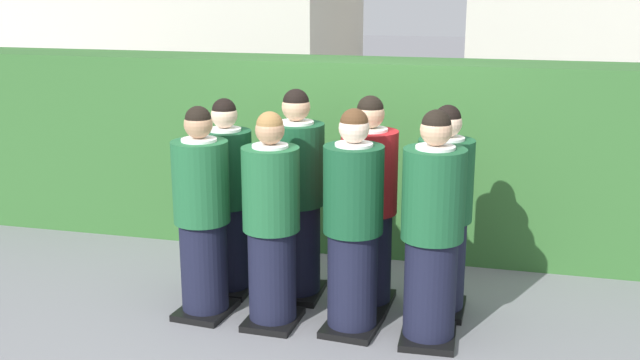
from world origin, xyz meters
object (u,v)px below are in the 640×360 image
(student_front_row_1, at_px, (271,226))
(student_rear_row_1, at_px, (297,200))
(student_rear_row_0, at_px, (227,202))
(student_in_red_blazer, at_px, (369,208))
(student_front_row_0, at_px, (202,218))
(student_front_row_3, at_px, (432,235))
(student_rear_row_3, at_px, (444,216))
(student_front_row_2, at_px, (353,228))

(student_front_row_1, distance_m, student_rear_row_1, 0.55)
(student_rear_row_0, height_order, student_in_red_blazer, student_in_red_blazer)
(student_rear_row_0, distance_m, student_in_red_blazer, 1.15)
(student_front_row_0, xyz_separation_m, student_rear_row_0, (0.02, 0.47, -0.01))
(student_rear_row_0, relative_size, student_rear_row_1, 0.95)
(student_front_row_3, xyz_separation_m, student_in_red_blazer, (-0.53, 0.50, 0.00))
(student_rear_row_3, bearing_deg, student_in_red_blazer, -178.26)
(student_rear_row_0, bearing_deg, student_front_row_1, -43.21)
(student_front_row_1, height_order, student_rear_row_0, student_front_row_1)
(student_front_row_0, xyz_separation_m, student_rear_row_3, (1.73, 0.48, 0.00))
(student_front_row_1, relative_size, student_rear_row_3, 0.99)
(student_rear_row_0, bearing_deg, student_front_row_0, -92.15)
(student_front_row_0, distance_m, student_front_row_3, 1.70)
(student_front_row_2, bearing_deg, student_rear_row_1, 137.77)
(student_rear_row_0, xyz_separation_m, student_rear_row_1, (0.57, 0.04, 0.04))
(student_front_row_1, bearing_deg, student_rear_row_3, 23.64)
(student_front_row_0, distance_m, student_front_row_1, 0.55)
(student_front_row_0, xyz_separation_m, student_front_row_1, (0.55, -0.03, -0.01))
(student_rear_row_0, xyz_separation_m, student_in_red_blazer, (1.15, 0.00, 0.03))
(student_front_row_0, bearing_deg, student_front_row_1, -3.57)
(student_front_row_2, distance_m, student_in_red_blazer, 0.46)
(student_front_row_1, xyz_separation_m, student_rear_row_1, (0.03, 0.54, 0.04))
(student_front_row_1, distance_m, student_rear_row_0, 0.73)
(student_front_row_0, relative_size, student_rear_row_0, 1.01)
(student_rear_row_1, bearing_deg, student_rear_row_3, -1.28)
(student_front_row_3, bearing_deg, student_front_row_1, -179.76)
(student_in_red_blazer, bearing_deg, student_rear_row_3, 1.74)
(student_front_row_3, distance_m, student_rear_row_0, 1.75)
(student_front_row_2, distance_m, student_front_row_3, 0.56)
(student_rear_row_0, relative_size, student_rear_row_3, 0.99)
(student_rear_row_1, bearing_deg, student_front_row_2, -42.23)
(student_front_row_1, xyz_separation_m, student_front_row_3, (1.15, 0.00, 0.03))
(student_front_row_2, height_order, student_rear_row_0, student_front_row_2)
(student_front_row_2, bearing_deg, student_front_row_0, -179.79)
(student_front_row_1, relative_size, student_in_red_blazer, 0.96)
(student_front_row_0, height_order, student_rear_row_1, student_rear_row_1)
(student_front_row_0, xyz_separation_m, student_rear_row_1, (0.58, 0.51, 0.04))
(student_front_row_0, bearing_deg, student_front_row_3, -0.99)
(student_rear_row_1, height_order, student_rear_row_3, student_rear_row_1)
(student_front_row_1, distance_m, student_rear_row_3, 1.29)
(student_rear_row_0, bearing_deg, student_front_row_3, -16.40)
(student_rear_row_1, bearing_deg, student_front_row_0, -138.93)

